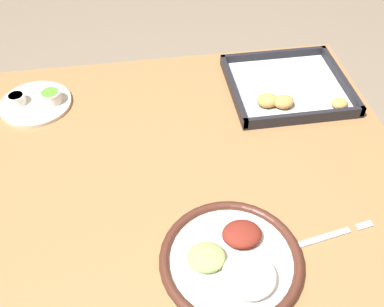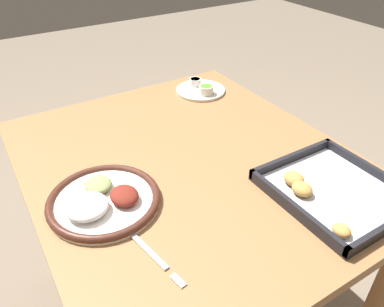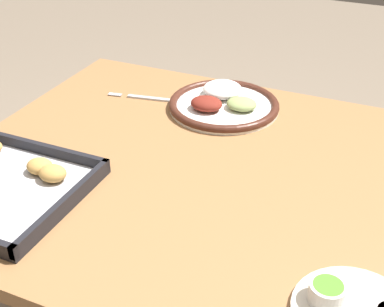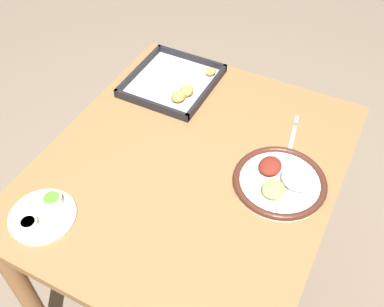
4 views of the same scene
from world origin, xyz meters
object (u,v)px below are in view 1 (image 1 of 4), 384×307
object	(u,v)px
fork	(321,238)
saucer_plate	(37,102)
dinner_plate	(233,260)
baking_tray	(287,89)

from	to	relation	value
fork	saucer_plate	bearing A→B (deg)	129.16
dinner_plate	baking_tray	bearing A→B (deg)	62.16
dinner_plate	baking_tray	distance (m)	0.55
dinner_plate	fork	bearing A→B (deg)	8.29
saucer_plate	baking_tray	xyz separation A→B (m)	(0.66, -0.05, -0.00)
fork	baking_tray	bearing A→B (deg)	71.09
baking_tray	dinner_plate	bearing A→B (deg)	-117.84
dinner_plate	baking_tray	xyz separation A→B (m)	(0.26, 0.49, -0.00)
dinner_plate	fork	distance (m)	0.19
fork	saucer_plate	world-z (taller)	saucer_plate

